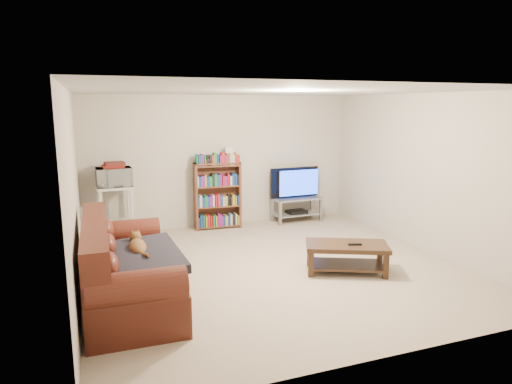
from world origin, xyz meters
name	(u,v)px	position (x,y,z in m)	size (l,w,h in m)	color
floor	(273,267)	(0.00, 0.00, 0.00)	(5.00, 5.00, 0.00)	#C7B194
ceiling	(274,91)	(0.00, 0.00, 2.40)	(5.00, 5.00, 0.00)	white
wall_back	(222,161)	(0.00, 2.50, 1.20)	(5.00, 5.00, 0.00)	beige
wall_front	(387,228)	(0.00, -2.50, 1.20)	(5.00, 5.00, 0.00)	beige
wall_left	(74,195)	(-2.50, 0.00, 1.20)	(5.00, 5.00, 0.00)	beige
wall_right	(424,173)	(2.50, 0.00, 1.20)	(5.00, 5.00, 0.00)	beige
sofa	(122,274)	(-2.04, -0.46, 0.33)	(1.01, 2.26, 0.96)	#562116
blanket	(140,257)	(-1.85, -0.61, 0.56)	(0.87, 1.12, 0.10)	#25232C
cat	(138,247)	(-1.85, -0.41, 0.62)	(0.24, 0.61, 0.18)	brown
coffee_table	(347,252)	(0.86, -0.52, 0.27)	(1.21, 0.95, 0.39)	#332012
remote	(355,244)	(0.93, -0.60, 0.40)	(0.18, 0.05, 0.02)	black
tv_stand	(296,205)	(1.40, 2.20, 0.32)	(0.95, 0.46, 0.47)	#999EA3
television	(297,183)	(1.40, 2.20, 0.76)	(1.00, 0.13, 0.58)	black
dvd_player	(296,212)	(1.40, 2.20, 0.19)	(0.37, 0.26, 0.06)	black
bookshelf	(218,194)	(-0.15, 2.27, 0.63)	(0.85, 0.31, 1.21)	brown
shelf_clutter	(222,156)	(-0.06, 2.28, 1.32)	(0.62, 0.20, 0.28)	silver
microwave_stand	(116,206)	(-1.94, 2.15, 0.58)	(0.59, 0.45, 0.91)	silver
microwave	(114,177)	(-1.94, 2.15, 1.06)	(0.56, 0.38, 0.31)	silver
game_boxes	(113,166)	(-1.94, 2.15, 1.24)	(0.33, 0.29, 0.05)	maroon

